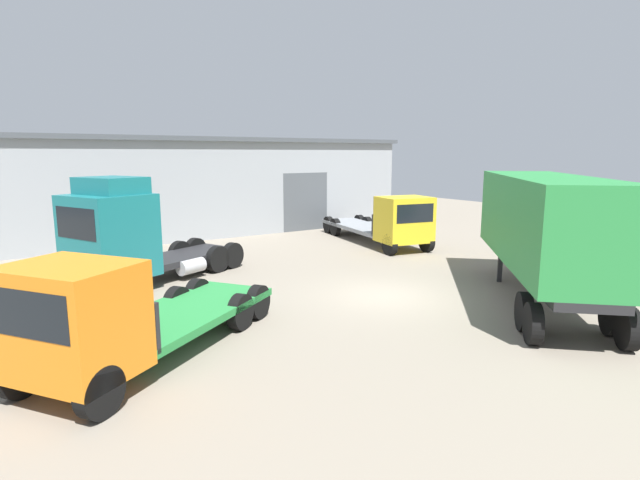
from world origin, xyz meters
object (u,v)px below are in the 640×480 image
flatbed_truck_orange (112,318)px  flatbed_truck_yellow (390,222)px  gravel_pile (527,237)px  tractor_unit_teal (125,237)px  container_trailer_green (545,224)px

flatbed_truck_orange → flatbed_truck_yellow: 17.16m
gravel_pile → flatbed_truck_yellow: bearing=126.2°
tractor_unit_teal → container_trailer_green: bearing=114.9°
flatbed_truck_orange → gravel_pile: 19.19m
container_trailer_green → gravel_pile: bearing=-9.4°
container_trailer_green → flatbed_truck_yellow: bearing=29.8°
container_trailer_green → flatbed_truck_yellow: size_ratio=0.99×
container_trailer_green → gravel_pile: size_ratio=3.43×
container_trailer_green → flatbed_truck_yellow: (2.43, 10.05, -1.30)m
tractor_unit_teal → container_trailer_green: container_trailer_green is taller
flatbed_truck_yellow → container_trailer_green: bearing=-2.8°
tractor_unit_teal → gravel_pile: (17.02, -4.55, -0.97)m
flatbed_truck_yellow → gravel_pile: (3.87, -5.28, -0.39)m
flatbed_truck_orange → tractor_unit_teal: bearing=-139.6°
flatbed_truck_yellow → gravel_pile: size_ratio=3.46×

